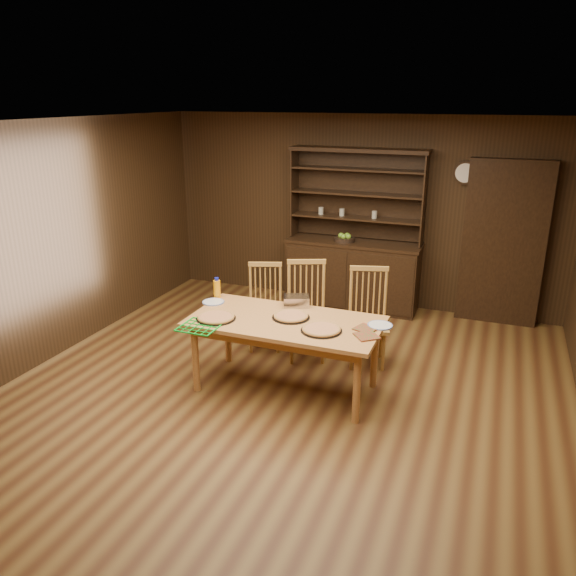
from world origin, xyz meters
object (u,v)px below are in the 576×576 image
at_px(dining_table, 285,328).
at_px(china_hutch, 353,265).
at_px(chair_left, 265,303).
at_px(chair_right, 368,313).
at_px(juice_bottle, 217,289).
at_px(chair_center, 307,306).

bearing_deg(dining_table, china_hutch, 89.66).
bearing_deg(china_hutch, chair_left, -110.65).
distance_m(chair_left, chair_right, 1.22).
distance_m(dining_table, chair_right, 1.10).
distance_m(dining_table, juice_bottle, 1.00).
bearing_deg(dining_table, chair_center, 94.72).
bearing_deg(china_hutch, dining_table, -90.34).
distance_m(china_hutch, chair_right, 1.73).
height_order(chair_left, chair_center, chair_center).
bearing_deg(chair_center, china_hutch, 64.96).
bearing_deg(chair_left, chair_right, -18.82).
bearing_deg(juice_bottle, chair_left, 60.68).
xyz_separation_m(chair_right, juice_bottle, (-1.53, -0.58, 0.28)).
relative_size(china_hutch, chair_left, 2.17).
distance_m(chair_left, juice_bottle, 0.72).
relative_size(dining_table, chair_right, 1.74).
bearing_deg(juice_bottle, dining_table, -19.79).
height_order(china_hutch, chair_right, china_hutch).
relative_size(china_hutch, juice_bottle, 9.67).
xyz_separation_m(chair_center, chair_right, (0.68, 0.09, -0.02)).
height_order(chair_center, juice_bottle, chair_center).
height_order(dining_table, chair_left, chair_left).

